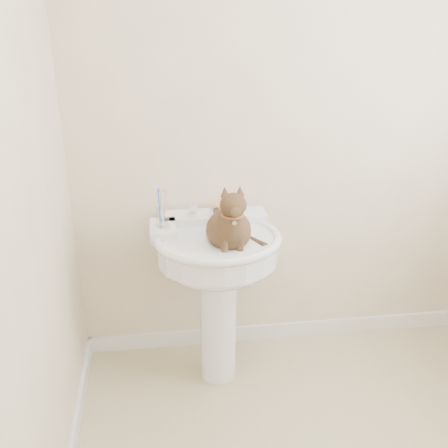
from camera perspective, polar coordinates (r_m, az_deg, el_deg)
name	(u,v)px	position (r m, az deg, el deg)	size (l,w,h in m)	color
wall_back	(292,125)	(2.63, 7.42, 10.67)	(2.20, 0.00, 2.50)	beige
wall_left	(0,227)	(1.57, -23.18, -0.35)	(0.00, 2.20, 2.50)	beige
baseboard_back	(282,330)	(3.12, 6.29, -11.42)	(2.20, 0.02, 0.09)	white
pedestal_sink	(217,264)	(2.50, -0.74, -4.35)	(0.61, 0.60, 0.84)	white
faucet	(214,209)	(2.54, -1.10, 1.67)	(0.28, 0.12, 0.14)	silver
soap_bar	(225,207)	(2.64, 0.13, 1.91)	(0.09, 0.06, 0.03)	orange
toothbrush_cup	(162,217)	(2.44, -6.72, 0.75)	(0.07, 0.07, 0.18)	silver
cat	(230,227)	(2.34, 0.65, -0.29)	(0.23, 0.28, 0.42)	brown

